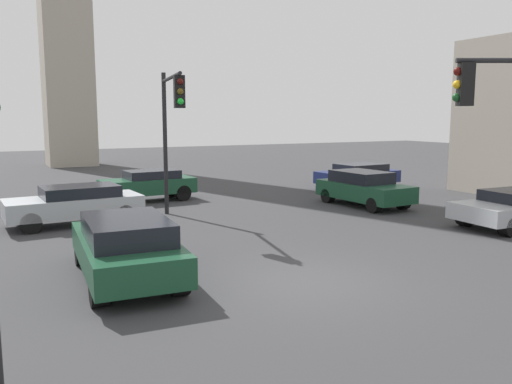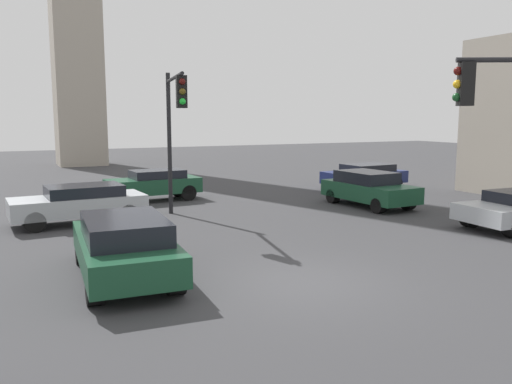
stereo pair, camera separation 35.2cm
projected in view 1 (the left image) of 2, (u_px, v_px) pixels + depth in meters
The scene contains 7 objects.
ground_plane at pixel (304, 282), 11.88m from camera, with size 106.35×106.35×0.00m, color #38383A.
traffic_light_2 at pixel (171, 114), 18.06m from camera, with size 0.91×3.97×5.37m.
car_1 at pixel (358, 175), 27.51m from camera, with size 4.46×2.27×1.28m.
car_2 at pixel (126, 246), 12.01m from camera, with size 2.28×4.85×1.47m.
car_3 at pixel (149, 184), 23.24m from camera, with size 4.17×1.89×1.38m.
car_4 at pixel (364, 188), 22.04m from camera, with size 2.15×4.33×1.46m.
car_6 at pixel (75, 203), 18.22m from camera, with size 4.61×2.13×1.35m.
Camera 1 is at (-6.24, -9.68, 3.73)m, focal length 36.71 mm.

